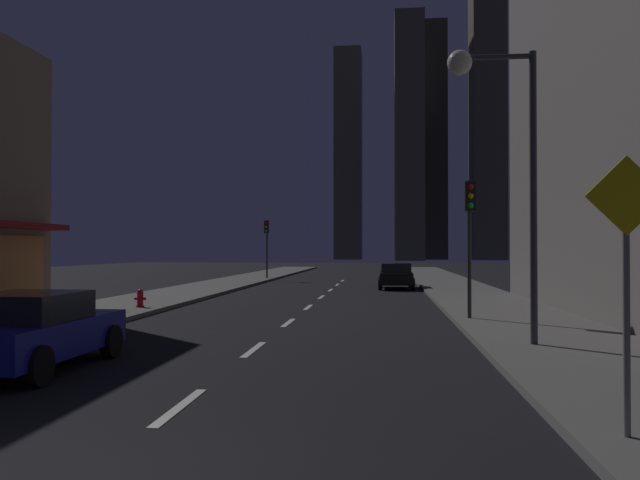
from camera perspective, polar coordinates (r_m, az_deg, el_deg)
ground_plane at (r=37.85m, az=1.29°, el=-4.30°), size 78.00×136.00×0.10m
sidewalk_right at (r=37.96m, az=11.91°, el=-4.09°), size 4.00×76.00×0.15m
sidewalk_left at (r=39.01m, az=-9.04°, el=-4.01°), size 4.00×76.00×0.15m
lane_marking_center at (r=24.74m, az=-1.06°, el=-6.03°), size 0.16×43.80×0.01m
skyscraper_distant_tall at (r=143.41m, az=2.54°, el=7.56°), size 5.97×8.85×46.31m
skyscraper_distant_mid at (r=129.58m, az=7.97°, el=9.06°), size 5.80×7.50×48.95m
skyscraper_distant_short at (r=143.45m, az=9.88°, el=8.67°), size 6.60×7.16×51.73m
skyscraper_distant_slender at (r=142.59m, az=14.71°, el=12.91°), size 6.83×8.72×72.06m
car_parked_near at (r=13.10m, az=-24.26°, el=-7.37°), size 1.98×4.24×1.45m
car_parked_far at (r=36.55m, az=6.79°, el=-3.18°), size 1.98×4.24×1.45m
fire_hydrant_far_left at (r=24.14m, az=-15.75°, el=-5.06°), size 0.42×0.30×0.65m
traffic_light_near_right at (r=19.91m, az=13.22°, el=1.91°), size 0.32×0.48×4.20m
traffic_light_far_left at (r=46.23m, az=-4.78°, el=0.35°), size 0.32×0.48×4.20m
street_lamp_right at (r=15.01m, az=15.37°, el=10.02°), size 1.96×0.56×6.58m
pedestrian_crossing_sign at (r=7.95m, az=25.67°, el=-2.43°), size 0.91×0.08×3.15m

